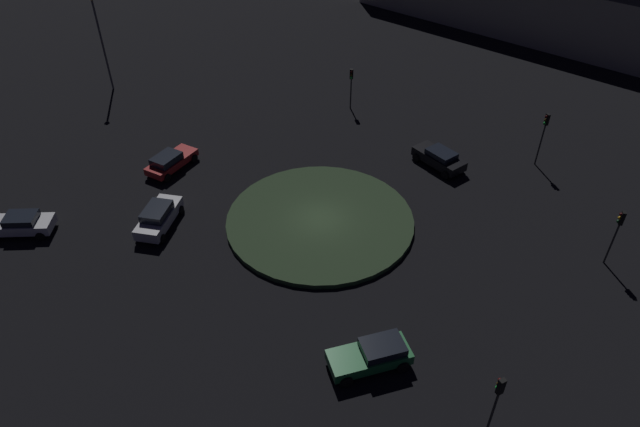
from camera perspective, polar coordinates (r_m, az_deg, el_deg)
ground_plane at (r=39.17m, az=-0.00°, el=-0.87°), size 120.88×120.88×0.00m
roundabout_island at (r=39.06m, az=-0.00°, el=-0.68°), size 12.84×12.84×0.34m
car_black at (r=45.31m, az=11.84°, el=5.47°), size 4.10×4.37×1.45m
car_green at (r=30.45m, az=5.25°, el=-13.88°), size 4.63×3.17×1.44m
car_silver at (r=39.87m, az=-15.85°, el=-0.29°), size 2.45×4.52×1.59m
car_white at (r=42.83m, az=-27.79°, el=-0.90°), size 4.42×2.29×1.40m
car_red at (r=45.51m, az=-14.73°, el=5.09°), size 3.47×4.63×1.42m
traffic_light_southwest at (r=46.54m, az=21.49°, el=7.83°), size 0.40×0.37×4.41m
traffic_light_northwest at (r=27.15m, az=17.26°, el=-17.15°), size 0.37×0.40×4.38m
traffic_light_west at (r=38.63m, az=27.63°, el=-1.23°), size 0.38×0.33×4.04m
traffic_light_south at (r=51.86m, az=3.14°, el=13.11°), size 0.32×0.37×3.79m
streetlamp_southeast at (r=57.95m, az=-21.15°, el=16.46°), size 0.47×0.47×8.91m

